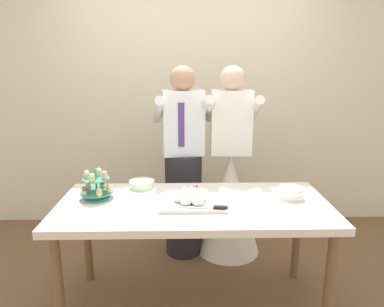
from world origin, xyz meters
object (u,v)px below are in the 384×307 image
object	(u,v)px
plate_stack	(291,193)
person_bride	(229,190)
main_cake_tray	(191,199)
person_groom	(183,173)
round_cake	(142,185)
cupcake_stand	(96,187)
dessert_table	(194,213)

from	to	relation	value
plate_stack	person_bride	world-z (taller)	person_bride
main_cake_tray	person_groom	xyz separation A→B (m)	(-0.05, 0.76, -0.07)
round_cake	plate_stack	bearing A→B (deg)	-11.31
cupcake_stand	round_cake	xyz separation A→B (m)	(0.28, 0.18, -0.05)
main_cake_tray	round_cake	world-z (taller)	main_cake_tray
person_groom	person_bride	world-z (taller)	same
person_groom	dessert_table	bearing A→B (deg)	-84.40
person_bride	dessert_table	bearing A→B (deg)	-114.18
round_cake	dessert_table	bearing A→B (deg)	-36.63
round_cake	person_bride	bearing A→B (deg)	33.42
dessert_table	person_bride	world-z (taller)	person_bride
cupcake_stand	dessert_table	bearing A→B (deg)	-8.18
dessert_table	plate_stack	bearing A→B (deg)	6.02
cupcake_stand	round_cake	world-z (taller)	cupcake_stand
dessert_table	person_groom	bearing A→B (deg)	95.60
plate_stack	cupcake_stand	bearing A→B (deg)	178.95
dessert_table	main_cake_tray	bearing A→B (deg)	-119.76
round_cake	person_bride	distance (m)	0.88
dessert_table	main_cake_tray	distance (m)	0.12
cupcake_stand	person_bride	size ratio (longest dim) A/B	0.14
cupcake_stand	plate_stack	size ratio (longest dim) A/B	1.30
dessert_table	main_cake_tray	world-z (taller)	main_cake_tray
round_cake	person_groom	distance (m)	0.55
round_cake	main_cake_tray	bearing A→B (deg)	-40.76
main_cake_tray	round_cake	xyz separation A→B (m)	(-0.36, 0.31, -0.01)
plate_stack	person_groom	distance (m)	1.00
cupcake_stand	main_cake_tray	bearing A→B (deg)	-10.97
round_cake	person_bride	size ratio (longest dim) A/B	0.14
cupcake_stand	person_groom	world-z (taller)	person_groom
plate_stack	round_cake	distance (m)	1.07
main_cake_tray	plate_stack	bearing A→B (deg)	8.32
main_cake_tray	person_bride	distance (m)	0.89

